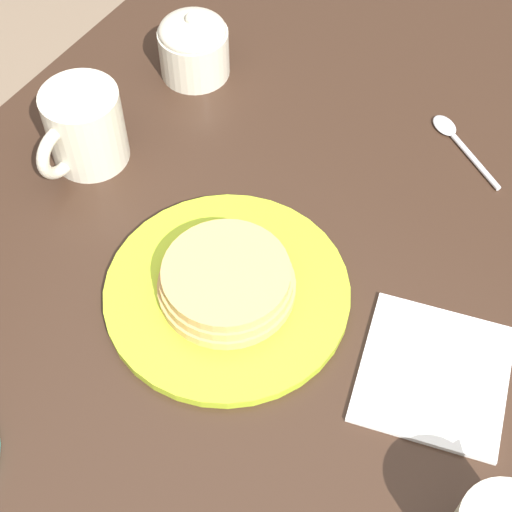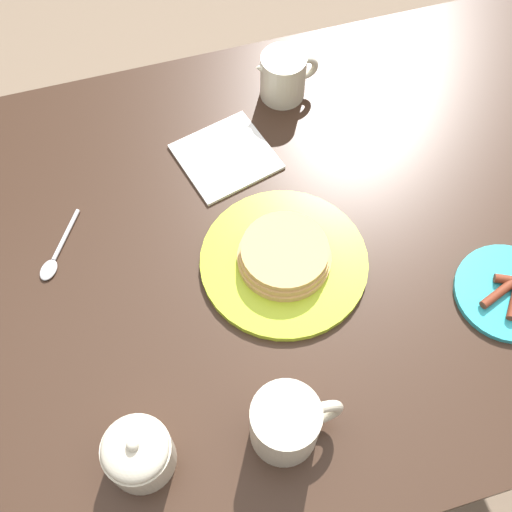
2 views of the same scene
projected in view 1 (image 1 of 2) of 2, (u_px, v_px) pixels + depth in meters
dining_table at (264, 348)px, 0.93m from camera, size 1.56×0.90×0.75m
pancake_plate at (227, 287)px, 0.83m from camera, size 0.27×0.27×0.05m
coffee_mug at (83, 128)px, 0.92m from camera, size 0.13×0.09×0.10m
sugar_bowl at (194, 46)px, 1.02m from camera, size 0.09×0.09×0.09m
napkin at (434, 373)px, 0.79m from camera, size 0.18×0.18×0.01m
spoon at (456, 139)px, 0.98m from camera, size 0.09×0.12×0.01m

